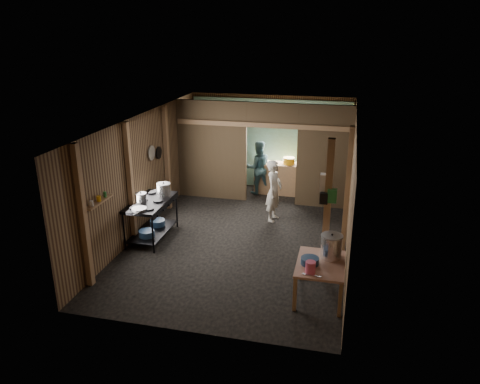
% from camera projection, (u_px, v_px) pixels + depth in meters
% --- Properties ---
extents(floor, '(4.50, 7.00, 0.00)m').
position_uv_depth(floor, '(242.00, 236.00, 10.23)').
color(floor, black).
rests_on(floor, ground).
extents(ceiling, '(4.50, 7.00, 0.00)m').
position_uv_depth(ceiling, '(242.00, 119.00, 9.34)').
color(ceiling, '#2C2927').
rests_on(ceiling, ground).
extents(wall_back, '(4.50, 0.00, 2.60)m').
position_uv_depth(wall_back, '(270.00, 142.00, 12.99)').
color(wall_back, brown).
rests_on(wall_back, ground).
extents(wall_front, '(4.50, 0.00, 2.60)m').
position_uv_depth(wall_front, '(187.00, 255.00, 6.58)').
color(wall_front, brown).
rests_on(wall_front, ground).
extents(wall_left, '(0.00, 7.00, 2.60)m').
position_uv_depth(wall_left, '(144.00, 173.00, 10.27)').
color(wall_left, brown).
rests_on(wall_left, ground).
extents(wall_right, '(0.00, 7.00, 2.60)m').
position_uv_depth(wall_right, '(351.00, 188.00, 9.30)').
color(wall_right, brown).
rests_on(wall_right, ground).
extents(partition_left, '(1.85, 0.10, 2.60)m').
position_uv_depth(partition_left, '(212.00, 150.00, 12.08)').
color(partition_left, '#4F3F2A').
rests_on(partition_left, floor).
extents(partition_right, '(1.35, 0.10, 2.60)m').
position_uv_depth(partition_right, '(324.00, 157.00, 11.45)').
color(partition_right, '#4F3F2A').
rests_on(partition_right, floor).
extents(partition_header, '(1.30, 0.10, 0.60)m').
position_uv_depth(partition_header, '(272.00, 115.00, 11.40)').
color(partition_header, '#4F3F2A').
rests_on(partition_header, wall_back).
extents(turquoise_panel, '(4.40, 0.06, 2.50)m').
position_uv_depth(turquoise_panel, '(270.00, 144.00, 12.95)').
color(turquoise_panel, '#80C6C6').
rests_on(turquoise_panel, wall_back).
extents(back_counter, '(1.20, 0.50, 0.85)m').
position_uv_depth(back_counter, '(277.00, 178.00, 12.72)').
color(back_counter, '#987245').
rests_on(back_counter, floor).
extents(wall_clock, '(0.20, 0.03, 0.20)m').
position_uv_depth(wall_clock, '(279.00, 122.00, 12.64)').
color(wall_clock, beige).
rests_on(wall_clock, wall_back).
extents(post_left_a, '(0.10, 0.12, 2.60)m').
position_uv_depth(post_left_a, '(83.00, 218.00, 7.88)').
color(post_left_a, '#987245').
rests_on(post_left_a, floor).
extents(post_left_b, '(0.10, 0.12, 2.60)m').
position_uv_depth(post_left_b, '(130.00, 184.00, 9.53)').
color(post_left_b, '#987245').
rests_on(post_left_b, floor).
extents(post_left_c, '(0.10, 0.12, 2.60)m').
position_uv_depth(post_left_c, '(167.00, 159.00, 11.36)').
color(post_left_c, '#987245').
rests_on(post_left_c, floor).
extents(post_right, '(0.10, 0.12, 2.60)m').
position_uv_depth(post_right, '(347.00, 191.00, 9.13)').
color(post_right, '#987245').
rests_on(post_right, floor).
extents(post_free, '(0.12, 0.12, 2.60)m').
position_uv_depth(post_free, '(327.00, 210.00, 8.19)').
color(post_free, '#987245').
rests_on(post_free, floor).
extents(cross_beam, '(4.40, 0.12, 0.12)m').
position_uv_depth(cross_beam, '(262.00, 125.00, 11.50)').
color(cross_beam, '#987245').
rests_on(cross_beam, wall_left).
extents(pan_lid_big, '(0.03, 0.34, 0.34)m').
position_uv_depth(pan_lid_big, '(152.00, 153.00, 10.51)').
color(pan_lid_big, gray).
rests_on(pan_lid_big, wall_left).
extents(pan_lid_small, '(0.03, 0.30, 0.30)m').
position_uv_depth(pan_lid_small, '(159.00, 153.00, 10.91)').
color(pan_lid_small, black).
rests_on(pan_lid_small, wall_left).
extents(wall_shelf, '(0.14, 0.80, 0.03)m').
position_uv_depth(wall_shelf, '(99.00, 202.00, 8.30)').
color(wall_shelf, '#987245').
rests_on(wall_shelf, wall_left).
extents(jar_white, '(0.07, 0.07, 0.10)m').
position_uv_depth(jar_white, '(91.00, 203.00, 8.04)').
color(jar_white, beige).
rests_on(jar_white, wall_shelf).
extents(jar_yellow, '(0.08, 0.08, 0.10)m').
position_uv_depth(jar_yellow, '(99.00, 199.00, 8.27)').
color(jar_yellow, orange).
rests_on(jar_yellow, wall_shelf).
extents(jar_green, '(0.06, 0.06, 0.10)m').
position_uv_depth(jar_green, '(105.00, 194.00, 8.47)').
color(jar_green, '#237635').
rests_on(jar_green, wall_shelf).
extents(bag_white, '(0.22, 0.15, 0.32)m').
position_uv_depth(bag_white, '(326.00, 183.00, 8.11)').
color(bag_white, beige).
rests_on(bag_white, post_free).
extents(bag_green, '(0.16, 0.12, 0.24)m').
position_uv_depth(bag_green, '(332.00, 196.00, 8.02)').
color(bag_green, '#237635').
rests_on(bag_green, post_free).
extents(bag_black, '(0.14, 0.10, 0.20)m').
position_uv_depth(bag_black, '(324.00, 198.00, 8.05)').
color(bag_black, black).
rests_on(bag_black, post_free).
extents(gas_range, '(0.75, 1.47, 0.87)m').
position_uv_depth(gas_range, '(152.00, 220.00, 9.99)').
color(gas_range, black).
rests_on(gas_range, floor).
extents(prep_table, '(0.80, 1.10, 0.65)m').
position_uv_depth(prep_table, '(320.00, 280.00, 7.83)').
color(prep_table, '#A87969').
rests_on(prep_table, floor).
extents(stove_pot_large, '(0.39, 0.39, 0.31)m').
position_uv_depth(stove_pot_large, '(164.00, 190.00, 10.08)').
color(stove_pot_large, silver).
rests_on(stove_pot_large, gas_range).
extents(stove_pot_med, '(0.25, 0.25, 0.21)m').
position_uv_depth(stove_pot_med, '(141.00, 198.00, 9.77)').
color(stove_pot_med, silver).
rests_on(stove_pot_med, gas_range).
extents(frying_pan, '(0.41, 0.58, 0.07)m').
position_uv_depth(frying_pan, '(139.00, 209.00, 9.33)').
color(frying_pan, gray).
rests_on(frying_pan, gas_range).
extents(blue_tub_front, '(0.33, 0.33, 0.14)m').
position_uv_depth(blue_tub_front, '(147.00, 233.00, 9.78)').
color(blue_tub_front, navy).
rests_on(blue_tub_front, gas_range).
extents(blue_tub_back, '(0.33, 0.33, 0.13)m').
position_uv_depth(blue_tub_back, '(158.00, 223.00, 10.32)').
color(blue_tub_back, navy).
rests_on(blue_tub_back, gas_range).
extents(stock_pot, '(0.45, 0.45, 0.44)m').
position_uv_depth(stock_pot, '(331.00, 247.00, 7.84)').
color(stock_pot, silver).
rests_on(stock_pot, prep_table).
extents(wash_basin, '(0.37, 0.37, 0.11)m').
position_uv_depth(wash_basin, '(310.00, 261.00, 7.67)').
color(wash_basin, navy).
rests_on(wash_basin, prep_table).
extents(pink_bucket, '(0.22, 0.22, 0.20)m').
position_uv_depth(pink_bucket, '(310.00, 267.00, 7.39)').
color(pink_bucket, '#D65076').
rests_on(pink_bucket, prep_table).
extents(knife, '(0.30, 0.07, 0.01)m').
position_uv_depth(knife, '(312.00, 275.00, 7.33)').
color(knife, silver).
rests_on(knife, prep_table).
extents(yellow_tub, '(0.32, 0.32, 0.18)m').
position_uv_depth(yellow_tub, '(289.00, 161.00, 12.47)').
color(yellow_tub, orange).
rests_on(yellow_tub, back_counter).
extents(cook, '(0.43, 0.59, 1.47)m').
position_uv_depth(cook, '(274.00, 191.00, 10.82)').
color(cook, beige).
rests_on(cook, floor).
extents(worker_back, '(0.87, 0.78, 1.47)m').
position_uv_depth(worker_back, '(258.00, 167.00, 12.59)').
color(worker_back, '#375D66').
rests_on(worker_back, floor).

